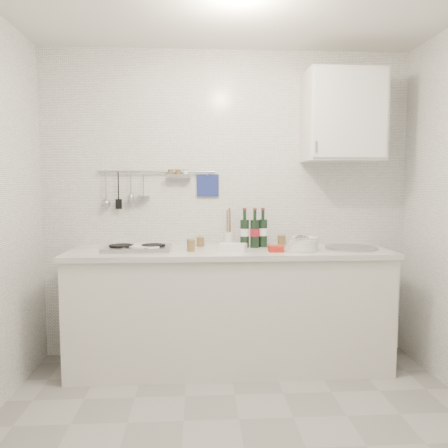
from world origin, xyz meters
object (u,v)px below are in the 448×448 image
object	(u,v)px
plate_stack_sink	(303,244)
utensil_crock	(229,237)
plate_stack_hob	(145,248)
wine_bottles	(254,228)
wall_cabinet	(343,116)

from	to	relation	value
plate_stack_sink	utensil_crock	xyz separation A→B (m)	(-0.54, 0.28, 0.02)
plate_stack_hob	utensil_crock	size ratio (longest dim) A/B	0.95
plate_stack_sink	wine_bottles	world-z (taller)	wine_bottles
wall_cabinet	wine_bottles	xyz separation A→B (m)	(-0.70, -0.00, -0.87)
plate_stack_hob	utensil_crock	bearing A→B (deg)	16.33
wall_cabinet	utensil_crock	distance (m)	1.31
wall_cabinet	plate_stack_sink	world-z (taller)	wall_cabinet
utensil_crock	wall_cabinet	bearing A→B (deg)	-4.90
plate_stack_hob	utensil_crock	distance (m)	0.68
plate_stack_sink	wine_bottles	size ratio (longest dim) A/B	0.85
plate_stack_sink	utensil_crock	bearing A→B (deg)	153.00
plate_stack_hob	wall_cabinet	bearing A→B (deg)	4.21
wine_bottles	plate_stack_hob	bearing A→B (deg)	-172.48
wine_bottles	wall_cabinet	bearing A→B (deg)	0.15
wall_cabinet	plate_stack_hob	distance (m)	1.85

